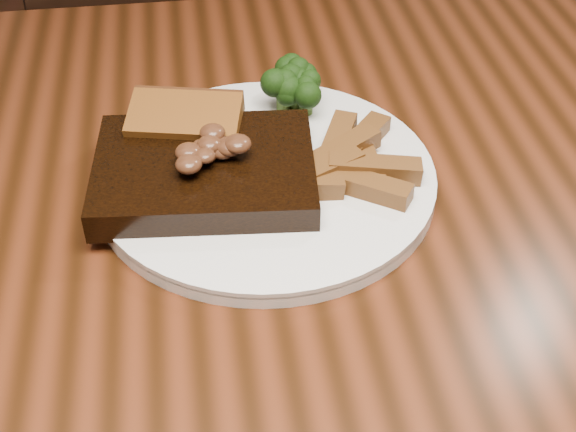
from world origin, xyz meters
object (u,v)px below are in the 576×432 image
(dining_table, at_px, (285,307))
(plate, at_px, (266,180))
(potato_wedges, at_px, (337,170))
(chair_far, at_px, (181,64))
(steak, at_px, (205,172))
(garlic_bread, at_px, (187,137))

(dining_table, distance_m, plate, 0.12)
(potato_wedges, bearing_deg, dining_table, -137.92)
(dining_table, height_order, chair_far, chair_far)
(potato_wedges, bearing_deg, plate, 164.27)
(chair_far, xyz_separation_m, potato_wedges, (0.13, -0.62, 0.24))
(dining_table, relative_size, potato_wedges, 15.24)
(potato_wedges, bearing_deg, steak, 174.59)
(dining_table, bearing_deg, plate, 97.21)
(plate, height_order, steak, steak)
(chair_far, bearing_deg, potato_wedges, 86.20)
(dining_table, distance_m, steak, 0.15)
(dining_table, xyz_separation_m, chair_far, (-0.08, 0.66, -0.12))
(plate, relative_size, steak, 1.60)
(chair_far, distance_m, garlic_bread, 0.59)
(dining_table, relative_size, garlic_bread, 15.78)
(chair_far, distance_m, potato_wedges, 0.67)
(steak, bearing_deg, garlic_bread, 107.74)
(potato_wedges, bearing_deg, chair_far, 102.30)
(plate, relative_size, potato_wedges, 2.89)
(plate, distance_m, steak, 0.06)
(dining_table, bearing_deg, garlic_bread, 122.88)
(dining_table, distance_m, garlic_bread, 0.18)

